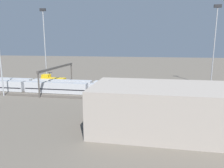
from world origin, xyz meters
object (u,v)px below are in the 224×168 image
object	(u,v)px
light_mast_2	(215,37)
maintenance_shed	(201,110)
signal_gantry	(57,69)
train_on_track_3	(122,87)
train_on_track_4	(56,88)
light_mast_0	(44,37)
train_on_track_2	(53,82)

from	to	relation	value
light_mast_2	maintenance_shed	xyz separation A→B (m)	(15.05, 49.46, -15.50)
light_mast_2	signal_gantry	distance (m)	63.79
signal_gantry	maintenance_shed	distance (m)	56.92
train_on_track_3	light_mast_2	distance (m)	43.33
signal_gantry	light_mast_2	bearing A→B (deg)	-165.70
train_on_track_4	signal_gantry	xyz separation A→B (m)	(2.56, -7.50, 5.57)
train_on_track_4	light_mast_0	xyz separation A→B (m)	(15.75, -23.69, 18.51)
train_on_track_3	signal_gantry	distance (m)	26.24
train_on_track_3	light_mast_2	xyz separation A→B (m)	(-35.06, -17.95, 18.05)
train_on_track_2	light_mast_2	xyz separation A→B (m)	(-64.14, -12.95, 17.97)
train_on_track_4	maintenance_shed	distance (m)	50.58
signal_gantry	light_mast_0	bearing A→B (deg)	-50.82
light_mast_2	train_on_track_4	bearing A→B (deg)	21.57
train_on_track_4	light_mast_2	world-z (taller)	light_mast_2
train_on_track_2	signal_gantry	bearing A→B (deg)	144.75
train_on_track_2	light_mast_2	size ratio (longest dim) A/B	0.31
train_on_track_4	train_on_track_3	bearing A→B (deg)	-167.72
train_on_track_4	light_mast_0	size ratio (longest dim) A/B	2.16
train_on_track_4	maintenance_shed	xyz separation A→B (m)	(-42.99, 26.51, 2.64)
train_on_track_2	light_mast_0	world-z (taller)	light_mast_0
train_on_track_2	train_on_track_4	size ratio (longest dim) A/B	0.14
light_mast_2	maintenance_shed	size ratio (longest dim) A/B	0.75
train_on_track_2	maintenance_shed	size ratio (longest dim) A/B	0.23
train_on_track_4	light_mast_2	bearing A→B (deg)	-158.43
train_on_track_3	maintenance_shed	size ratio (longest dim) A/B	2.66
train_on_track_3	train_on_track_4	size ratio (longest dim) A/B	1.61
light_mast_2	signal_gantry	xyz separation A→B (m)	(60.60, 15.45, -12.57)
maintenance_shed	train_on_track_2	bearing A→B (deg)	-36.64
light_mast_2	train_on_track_2	bearing A→B (deg)	11.41
train_on_track_2	signal_gantry	xyz separation A→B (m)	(-3.54, 2.50, 5.40)
signal_gantry	maintenance_shed	xyz separation A→B (m)	(-45.55, 34.01, -2.93)
train_on_track_3	train_on_track_4	xyz separation A→B (m)	(22.98, 5.00, -0.09)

